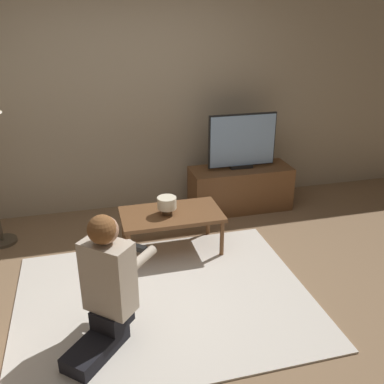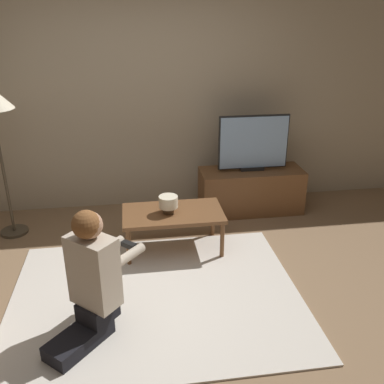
# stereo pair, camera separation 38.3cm
# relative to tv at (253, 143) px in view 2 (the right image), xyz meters

# --- Properties ---
(ground_plane) EXTENTS (10.00, 10.00, 0.00)m
(ground_plane) POSITION_rel_tv_xyz_m (-1.21, -1.50, -0.83)
(ground_plane) COLOR #896B4C
(wall_back) EXTENTS (10.00, 0.06, 2.60)m
(wall_back) POSITION_rel_tv_xyz_m (-1.21, 0.43, 0.47)
(wall_back) COLOR tan
(wall_back) RESTS_ON ground_plane
(rug) EXTENTS (2.36, 1.85, 0.02)m
(rug) POSITION_rel_tv_xyz_m (-1.21, -1.50, -0.82)
(rug) COLOR silver
(rug) RESTS_ON ground_plane
(tv_stand) EXTENTS (1.17, 0.44, 0.51)m
(tv_stand) POSITION_rel_tv_xyz_m (0.00, -0.00, -0.57)
(tv_stand) COLOR brown
(tv_stand) RESTS_ON ground_plane
(tv) EXTENTS (0.79, 0.08, 0.63)m
(tv) POSITION_rel_tv_xyz_m (0.00, 0.00, 0.00)
(tv) COLOR black
(tv) RESTS_ON tv_stand
(coffee_table) EXTENTS (0.96, 0.54, 0.41)m
(coffee_table) POSITION_rel_tv_xyz_m (-0.98, -0.74, -0.46)
(coffee_table) COLOR brown
(coffee_table) RESTS_ON ground_plane
(person_kneeling) EXTENTS (0.74, 0.79, 0.98)m
(person_kneeling) POSITION_rel_tv_xyz_m (-1.66, -1.85, -0.34)
(person_kneeling) COLOR black
(person_kneeling) RESTS_ON rug
(table_lamp) EXTENTS (0.18, 0.18, 0.17)m
(table_lamp) POSITION_rel_tv_xyz_m (-1.03, -0.76, -0.31)
(table_lamp) COLOR #4C3823
(table_lamp) RESTS_ON coffee_table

